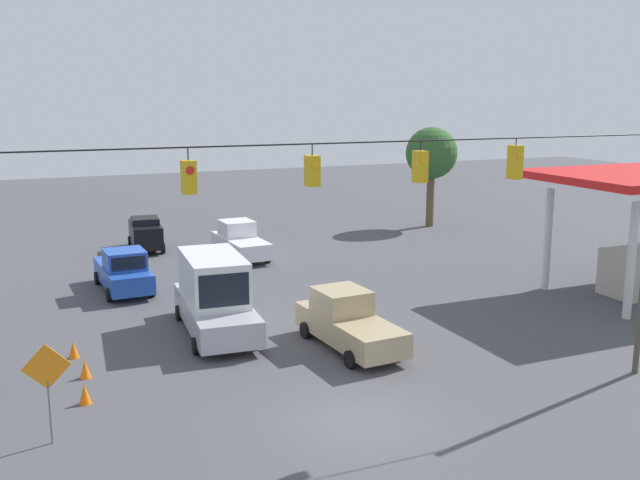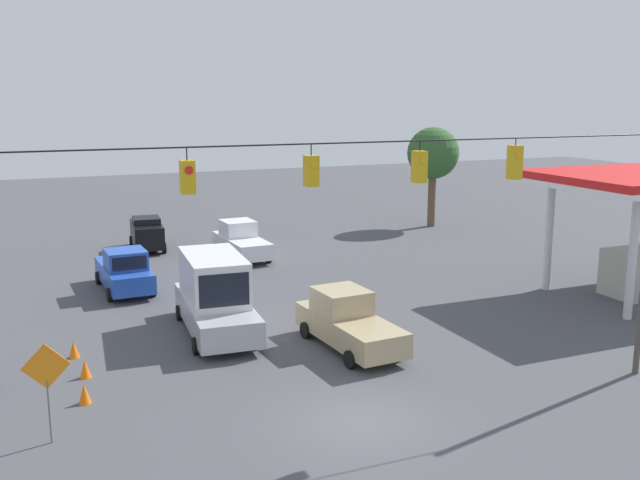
{
  "view_description": "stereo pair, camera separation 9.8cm",
  "coord_description": "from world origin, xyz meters",
  "px_view_note": "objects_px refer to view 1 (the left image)",
  "views": [
    {
      "loc": [
        8.59,
        17.17,
        9.28
      ],
      "look_at": [
        -1.19,
        -5.7,
        4.23
      ],
      "focal_mm": 40.0,
      "sensor_mm": 36.0,
      "label": 1
    },
    {
      "loc": [
        8.5,
        17.2,
        9.28
      ],
      "look_at": [
        -1.19,
        -5.7,
        4.23
      ],
      "focal_mm": 40.0,
      "sensor_mm": 36.0,
      "label": 2
    }
  ],
  "objects_px": {
    "pickup_truck_white_oncoming_deep": "(240,241)",
    "traffic_cone_second": "(85,369)",
    "box_truck_silver_withflow_mid": "(215,295)",
    "tree_horizon_left": "(432,154)",
    "pickup_truck_blue_withflow_far": "(124,271)",
    "sedan_black_withflow_deep": "(146,233)",
    "work_zone_sign": "(47,374)",
    "traffic_cone_nearest": "(85,394)",
    "pickup_truck_tan_crossing_near": "(348,322)",
    "overhead_signal_span": "(370,237)",
    "traffic_cone_third": "(73,349)"
  },
  "relations": [
    {
      "from": "box_truck_silver_withflow_mid",
      "to": "tree_horizon_left",
      "type": "bearing_deg",
      "value": -140.42
    },
    {
      "from": "pickup_truck_tan_crossing_near",
      "to": "traffic_cone_nearest",
      "type": "height_order",
      "value": "pickup_truck_tan_crossing_near"
    },
    {
      "from": "tree_horizon_left",
      "to": "pickup_truck_blue_withflow_far",
      "type": "bearing_deg",
      "value": 21.98
    },
    {
      "from": "box_truck_silver_withflow_mid",
      "to": "tree_horizon_left",
      "type": "xyz_separation_m",
      "value": [
        -20.42,
        -16.88,
        3.68
      ]
    },
    {
      "from": "pickup_truck_blue_withflow_far",
      "to": "tree_horizon_left",
      "type": "bearing_deg",
      "value": -158.02
    },
    {
      "from": "sedan_black_withflow_deep",
      "to": "pickup_truck_tan_crossing_near",
      "type": "relative_size",
      "value": 0.78
    },
    {
      "from": "overhead_signal_span",
      "to": "pickup_truck_white_oncoming_deep",
      "type": "xyz_separation_m",
      "value": [
        -2.98,
        -22.29,
        -4.54
      ]
    },
    {
      "from": "pickup_truck_tan_crossing_near",
      "to": "work_zone_sign",
      "type": "distance_m",
      "value": 11.33
    },
    {
      "from": "work_zone_sign",
      "to": "box_truck_silver_withflow_mid",
      "type": "bearing_deg",
      "value": -131.47
    },
    {
      "from": "pickup_truck_white_oncoming_deep",
      "to": "work_zone_sign",
      "type": "relative_size",
      "value": 1.9
    },
    {
      "from": "pickup_truck_white_oncoming_deep",
      "to": "tree_horizon_left",
      "type": "distance_m",
      "value": 16.79
    },
    {
      "from": "pickup_truck_white_oncoming_deep",
      "to": "pickup_truck_tan_crossing_near",
      "type": "distance_m",
      "value": 16.1
    },
    {
      "from": "pickup_truck_blue_withflow_far",
      "to": "traffic_cone_nearest",
      "type": "relative_size",
      "value": 8.5
    },
    {
      "from": "traffic_cone_nearest",
      "to": "work_zone_sign",
      "type": "relative_size",
      "value": 0.22
    },
    {
      "from": "box_truck_silver_withflow_mid",
      "to": "traffic_cone_nearest",
      "type": "distance_m",
      "value": 7.58
    },
    {
      "from": "sedan_black_withflow_deep",
      "to": "tree_horizon_left",
      "type": "bearing_deg",
      "value": -179.71
    },
    {
      "from": "overhead_signal_span",
      "to": "pickup_truck_blue_withflow_far",
      "type": "xyz_separation_m",
      "value": [
        4.3,
        -17.51,
        -4.54
      ]
    },
    {
      "from": "pickup_truck_blue_withflow_far",
      "to": "traffic_cone_second",
      "type": "height_order",
      "value": "pickup_truck_blue_withflow_far"
    },
    {
      "from": "pickup_truck_white_oncoming_deep",
      "to": "traffic_cone_second",
      "type": "relative_size",
      "value": 8.49
    },
    {
      "from": "sedan_black_withflow_deep",
      "to": "work_zone_sign",
      "type": "relative_size",
      "value": 1.52
    },
    {
      "from": "pickup_truck_white_oncoming_deep",
      "to": "overhead_signal_span",
      "type": "bearing_deg",
      "value": 82.38
    },
    {
      "from": "box_truck_silver_withflow_mid",
      "to": "pickup_truck_tan_crossing_near",
      "type": "bearing_deg",
      "value": 138.24
    },
    {
      "from": "pickup_truck_white_oncoming_deep",
      "to": "tree_horizon_left",
      "type": "bearing_deg",
      "value": -164.04
    },
    {
      "from": "pickup_truck_white_oncoming_deep",
      "to": "traffic_cone_nearest",
      "type": "relative_size",
      "value": 8.49
    },
    {
      "from": "box_truck_silver_withflow_mid",
      "to": "traffic_cone_nearest",
      "type": "relative_size",
      "value": 10.65
    },
    {
      "from": "sedan_black_withflow_deep",
      "to": "box_truck_silver_withflow_mid",
      "type": "relative_size",
      "value": 0.64
    },
    {
      "from": "overhead_signal_span",
      "to": "box_truck_silver_withflow_mid",
      "type": "xyz_separation_m",
      "value": [
        1.82,
        -9.87,
        -3.99
      ]
    },
    {
      "from": "pickup_truck_blue_withflow_far",
      "to": "traffic_cone_nearest",
      "type": "xyz_separation_m",
      "value": [
        2.99,
        12.74,
        -0.66
      ]
    },
    {
      "from": "box_truck_silver_withflow_mid",
      "to": "tree_horizon_left",
      "type": "relative_size",
      "value": 0.95
    },
    {
      "from": "tree_horizon_left",
      "to": "work_zone_sign",
      "type": "bearing_deg",
      "value": 42.01
    },
    {
      "from": "traffic_cone_second",
      "to": "tree_horizon_left",
      "type": "bearing_deg",
      "value": -142.3
    },
    {
      "from": "traffic_cone_nearest",
      "to": "tree_horizon_left",
      "type": "distance_m",
      "value": 34.31
    },
    {
      "from": "tree_horizon_left",
      "to": "traffic_cone_nearest",
      "type": "bearing_deg",
      "value": 40.33
    },
    {
      "from": "overhead_signal_span",
      "to": "tree_horizon_left",
      "type": "height_order",
      "value": "overhead_signal_span"
    },
    {
      "from": "sedan_black_withflow_deep",
      "to": "box_truck_silver_withflow_mid",
      "type": "distance_m",
      "value": 16.79
    },
    {
      "from": "pickup_truck_blue_withflow_far",
      "to": "pickup_truck_tan_crossing_near",
      "type": "bearing_deg",
      "value": 120.24
    },
    {
      "from": "traffic_cone_second",
      "to": "work_zone_sign",
      "type": "height_order",
      "value": "work_zone_sign"
    },
    {
      "from": "traffic_cone_second",
      "to": "work_zone_sign",
      "type": "bearing_deg",
      "value": 73.99
    },
    {
      "from": "pickup_truck_white_oncoming_deep",
      "to": "traffic_cone_second",
      "type": "bearing_deg",
      "value": 56.81
    },
    {
      "from": "pickup_truck_white_oncoming_deep",
      "to": "pickup_truck_blue_withflow_far",
      "type": "distance_m",
      "value": 8.7
    },
    {
      "from": "sedan_black_withflow_deep",
      "to": "pickup_truck_tan_crossing_near",
      "type": "bearing_deg",
      "value": 101.05
    },
    {
      "from": "box_truck_silver_withflow_mid",
      "to": "traffic_cone_nearest",
      "type": "height_order",
      "value": "box_truck_silver_withflow_mid"
    },
    {
      "from": "pickup_truck_white_oncoming_deep",
      "to": "work_zone_sign",
      "type": "height_order",
      "value": "work_zone_sign"
    },
    {
      "from": "traffic_cone_third",
      "to": "box_truck_silver_withflow_mid",
      "type": "bearing_deg",
      "value": -171.2
    },
    {
      "from": "overhead_signal_span",
      "to": "traffic_cone_nearest",
      "type": "bearing_deg",
      "value": -33.23
    },
    {
      "from": "traffic_cone_third",
      "to": "tree_horizon_left",
      "type": "bearing_deg",
      "value": -145.6
    },
    {
      "from": "tree_horizon_left",
      "to": "pickup_truck_white_oncoming_deep",
      "type": "bearing_deg",
      "value": 15.96
    },
    {
      "from": "traffic_cone_nearest",
      "to": "traffic_cone_second",
      "type": "relative_size",
      "value": 1.0
    },
    {
      "from": "work_zone_sign",
      "to": "tree_horizon_left",
      "type": "distance_m",
      "value": 36.42
    },
    {
      "from": "sedan_black_withflow_deep",
      "to": "traffic_cone_second",
      "type": "xyz_separation_m",
      "value": [
        5.39,
        19.75,
        -0.73
      ]
    }
  ]
}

